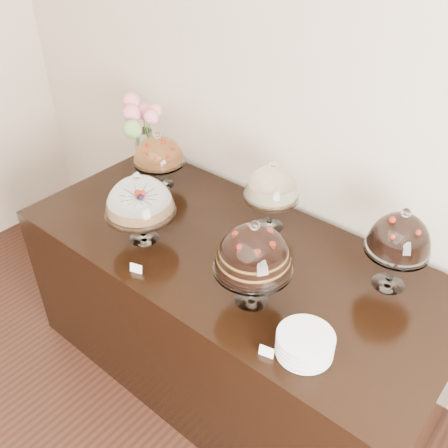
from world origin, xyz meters
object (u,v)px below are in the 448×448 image
Objects in this scene: display_counter at (230,314)px; plate_stack at (305,344)px; cake_stand_cheesecake at (272,186)px; cake_stand_dark_choco at (400,237)px; cake_stand_choco_layer at (253,252)px; cake_stand_fruit_tart at (159,153)px; cake_stand_sugar_sponge at (139,199)px; flower_vase at (141,126)px.

display_counter is 0.86m from plate_stack.
cake_stand_cheesecake is 0.93× the size of cake_stand_dark_choco.
cake_stand_choco_layer is 1.09× the size of cake_stand_cheesecake.
cake_stand_fruit_tart is (-0.99, 0.42, -0.06)m from cake_stand_choco_layer.
display_counter is at bearing -96.21° from cake_stand_cheesecake.
cake_stand_fruit_tart is at bearing 163.18° from display_counter.
cake_stand_cheesecake reaches higher than cake_stand_sugar_sponge.
cake_stand_choco_layer is 1.02× the size of cake_stand_dark_choco.
cake_stand_sugar_sponge is 0.68m from cake_stand_choco_layer.
cake_stand_choco_layer is (0.29, -0.21, 0.72)m from display_counter.
cake_stand_cheesecake reaches higher than display_counter.
plate_stack is at bearing -45.15° from cake_stand_cheesecake.
cake_stand_dark_choco is 0.91× the size of flower_vase.
cake_stand_dark_choco reaches higher than cake_stand_fruit_tart.
cake_stand_choco_layer reaches higher than cake_stand_cheesecake.
cake_stand_fruit_tart is at bearing 158.37° from plate_stack.
cake_stand_fruit_tart is 0.75× the size of flower_vase.
cake_stand_choco_layer is (0.68, -0.00, 0.03)m from cake_stand_sugar_sponge.
flower_vase is at bearing 136.84° from cake_stand_sugar_sponge.
cake_stand_sugar_sponge is 0.93× the size of cake_stand_dark_choco.
cake_stand_fruit_tart is at bearing 156.85° from cake_stand_choco_layer.
plate_stack is at bearing -26.70° from display_counter.
cake_stand_sugar_sponge is at bearing -151.58° from display_counter.
cake_stand_cheesecake is 1.76× the size of plate_stack.
cake_stand_sugar_sponge reaches higher than plate_stack.
cake_stand_fruit_tart is at bearing -177.97° from cake_stand_dark_choco.
cake_stand_choco_layer reaches higher than plate_stack.
cake_stand_cheesecake is 0.97m from flower_vase.
cake_stand_cheesecake is at bearing 5.42° from cake_stand_fruit_tart.
cake_stand_dark_choco is at bearing 2.03° from cake_stand_fruit_tart.
plate_stack is (0.62, -0.31, 0.50)m from display_counter.
cake_stand_cheesecake is at bearing 83.79° from display_counter.
cake_stand_cheesecake is 0.85× the size of flower_vase.
cake_stand_dark_choco is (0.70, 0.26, 0.71)m from display_counter.
flower_vase reaches higher than display_counter.
flower_vase is 2.07× the size of plate_stack.
cake_stand_fruit_tart is 1.56× the size of plate_stack.
display_counter is 6.52× the size of cake_stand_fruit_tart.
cake_stand_choco_layer is at bearing -62.23° from cake_stand_cheesecake.
cake_stand_sugar_sponge reaches higher than cake_stand_fruit_tart.
flower_vase reaches higher than cake_stand_cheesecake.
cake_stand_dark_choco is at bearing 20.47° from display_counter.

